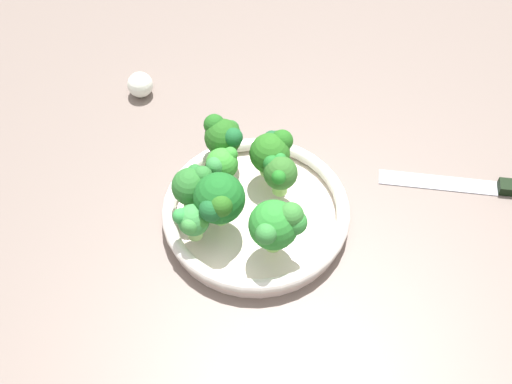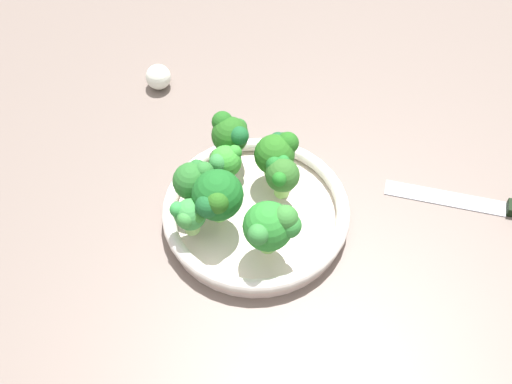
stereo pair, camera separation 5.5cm
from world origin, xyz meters
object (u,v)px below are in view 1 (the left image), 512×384
object	(u,v)px
broccoli_floret_0	(280,173)
broccoli_floret_3	(192,185)
knife	(498,187)
broccoli_floret_1	(272,151)
bowl	(256,213)
broccoli_floret_7	(222,165)
broccoli_floret_6	(277,225)
garlic_bulb	(140,85)
broccoli_floret_2	(223,136)
broccoli_floret_4	(219,200)
broccoli_floret_5	(193,221)

from	to	relation	value
broccoli_floret_0	broccoli_floret_3	bearing A→B (deg)	-161.03
knife	broccoli_floret_1	bearing A→B (deg)	-173.55
broccoli_floret_0	broccoli_floret_3	xyz separation A→B (cm)	(-11.06, -3.80, 0.03)
bowl	broccoli_floret_0	distance (cm)	6.86
broccoli_floret_7	knife	xyz separation A→B (cm)	(38.97, 7.01, -6.41)
knife	broccoli_floret_3	bearing A→B (deg)	-165.08
broccoli_floret_6	knife	distance (cm)	35.35
garlic_bulb	broccoli_floret_3	bearing A→B (deg)	-58.98
bowl	broccoli_floret_0	bearing A→B (deg)	48.00
bowl	broccoli_floret_1	xyz separation A→B (cm)	(1.24, 6.77, 5.50)
broccoli_floret_7	garlic_bulb	size ratio (longest dim) A/B	1.43
broccoli_floret_0	broccoli_floret_2	distance (cm)	10.03
broccoli_floret_0	broccoli_floret_1	size ratio (longest dim) A/B	0.94
bowl	broccoli_floret_4	size ratio (longest dim) A/B	3.12
broccoli_floret_0	broccoli_floret_6	xyz separation A→B (cm)	(0.78, -9.15, 1.07)
broccoli_floret_1	broccoli_floret_2	world-z (taller)	same
broccoli_floret_6	broccoli_floret_1	bearing A→B (deg)	99.98
broccoli_floret_1	knife	distance (cm)	33.40
bowl	broccoli_floret_0	xyz separation A→B (cm)	(2.73, 3.03, 5.51)
broccoli_floret_0	garlic_bulb	xyz separation A→B (cm)	(-24.82, 19.08, -5.18)
broccoli_floret_2	broccoli_floret_6	distance (cm)	17.17
broccoli_floret_1	broccoli_floret_3	world-z (taller)	same
bowl	garlic_bulb	bearing A→B (deg)	134.97
bowl	broccoli_floret_3	xyz separation A→B (cm)	(-8.33, -0.77, 5.54)
broccoli_floret_5	knife	distance (cm)	44.63
broccoli_floret_2	garlic_bulb	xyz separation A→B (cm)	(-16.27, 13.85, -5.36)
bowl	broccoli_floret_3	distance (cm)	10.03
broccoli_floret_2	broccoli_floret_3	world-z (taller)	broccoli_floret_2
broccoli_floret_0	knife	world-z (taller)	broccoli_floret_0
bowl	broccoli_floret_2	world-z (taller)	broccoli_floret_2
broccoli_floret_2	broccoli_floret_6	world-z (taller)	broccoli_floret_6
bowl	broccoli_floret_2	distance (cm)	11.60
broccoli_floret_0	broccoli_floret_4	world-z (taller)	broccoli_floret_4
garlic_bulb	bowl	bearing A→B (deg)	-45.03
broccoli_floret_7	garlic_bulb	bearing A→B (deg)	132.10
broccoli_floret_3	bowl	bearing A→B (deg)	5.28
broccoli_floret_2	broccoli_floret_6	bearing A→B (deg)	-57.04
bowl	broccoli_floret_4	bearing A→B (deg)	-141.05
bowl	broccoli_floret_1	distance (cm)	8.81
broccoli_floret_0	broccoli_floret_4	bearing A→B (deg)	-137.19
garlic_bulb	broccoli_floret_7	bearing A→B (deg)	-47.90
bowl	broccoli_floret_6	size ratio (longest dim) A/B	3.17
broccoli_floret_1	knife	bearing A→B (deg)	6.45
broccoli_floret_5	broccoli_floret_6	bearing A→B (deg)	-0.17
broccoli_floret_3	broccoli_floret_6	bearing A→B (deg)	-24.33
broccoli_floret_6	broccoli_floret_5	bearing A→B (deg)	179.83
broccoli_floret_7	broccoli_floret_3	bearing A→B (deg)	-126.63
broccoli_floret_1	broccoli_floret_7	xyz separation A→B (cm)	(-6.45, -3.34, -0.26)
broccoli_floret_4	broccoli_floret_1	bearing A→B (deg)	61.69
broccoli_floret_2	knife	size ratio (longest dim) A/B	0.25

